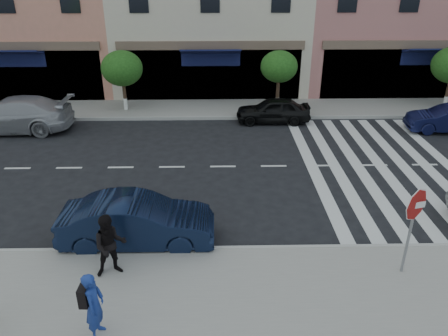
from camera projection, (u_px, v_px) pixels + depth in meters
ground at (225, 222)px, 13.51m from camera, size 120.00×120.00×0.00m
sidewalk_near at (229, 308)px, 10.10m from camera, size 60.00×4.50×0.15m
sidewalk_far at (220, 109)px, 23.38m from camera, size 60.00×3.00×0.15m
street_tree_wb at (122, 69)px, 22.13m from camera, size 2.10×2.10×3.06m
street_tree_c at (279, 67)px, 22.26m from camera, size 1.90×1.90×3.04m
stop_sign at (415, 213)px, 10.41m from camera, size 0.83×0.24×2.41m
photographer at (95, 306)px, 8.97m from camera, size 0.40×0.59×1.58m
walker at (110, 246)px, 10.76m from camera, size 0.97×0.85×1.68m
car_near_mid at (137, 221)px, 12.25m from camera, size 4.32×1.52×1.42m
car_far_left at (12, 115)px, 20.30m from camera, size 5.47×2.26×1.58m
car_far_mid at (273, 110)px, 21.48m from camera, size 3.63×1.52×1.23m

